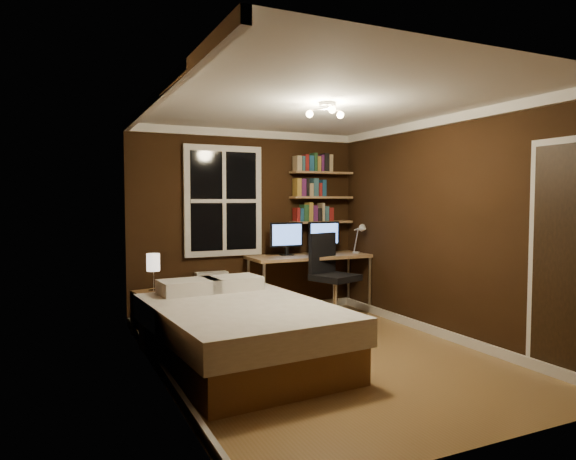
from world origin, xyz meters
name	(u,v)px	position (x,y,z in m)	size (l,w,h in m)	color
floor	(321,356)	(0.00, 0.00, 0.00)	(4.20, 4.20, 0.00)	olive
wall_back	(247,223)	(0.00, 2.10, 1.25)	(3.20, 0.04, 2.50)	black
wall_left	(158,237)	(-1.60, 0.00, 1.25)	(0.04, 4.20, 2.50)	black
wall_right	(447,228)	(1.60, 0.00, 1.25)	(0.04, 4.20, 2.50)	black
ceiling	(322,104)	(0.00, 0.00, 2.50)	(3.20, 4.20, 0.02)	white
window	(223,201)	(-0.35, 2.06, 1.55)	(1.06, 0.06, 1.46)	silver
door	(574,264)	(1.59, -1.55, 1.02)	(0.03, 0.82, 2.05)	black
ceiling_fixture	(327,113)	(0.00, -0.10, 2.40)	(0.44, 0.44, 0.18)	beige
bookshelf_lower	(321,222)	(1.08, 1.98, 1.25)	(0.92, 0.22, 0.03)	#996D4A
books_row_lower	(321,213)	(1.08, 1.98, 1.38)	(0.54, 0.16, 0.23)	maroon
bookshelf_middle	(321,197)	(1.08, 1.98, 1.60)	(0.92, 0.22, 0.03)	#996D4A
books_row_middle	(321,188)	(1.08, 1.98, 1.73)	(0.42, 0.16, 0.23)	navy
bookshelf_upper	(322,173)	(1.08, 1.98, 1.95)	(0.92, 0.22, 0.03)	#996D4A
books_row_upper	(322,164)	(1.08, 1.98, 2.08)	(0.54, 0.16, 0.23)	#214F2A
bed	(240,332)	(-0.82, 0.10, 0.31)	(1.69, 2.24, 0.72)	brown
nightstand	(154,313)	(-1.38, 1.51, 0.26)	(0.41, 0.41, 0.51)	brown
bedside_lamp	(153,272)	(-1.38, 1.51, 0.73)	(0.15, 0.15, 0.43)	beige
radiator	(212,296)	(-0.54, 1.99, 0.31)	(0.42, 0.15, 0.63)	silver
desk	(310,259)	(0.78, 1.76, 0.75)	(1.71, 0.64, 0.81)	#996D4A
monitor_left	(287,239)	(0.47, 1.85, 1.04)	(0.48, 0.12, 0.45)	black
monitor_right	(324,238)	(1.05, 1.85, 1.04)	(0.48, 0.12, 0.45)	black
desk_lamp	(359,238)	(1.48, 1.61, 1.03)	(0.14, 0.32, 0.44)	silver
office_chair	(332,286)	(0.89, 1.34, 0.44)	(0.65, 0.65, 1.13)	black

